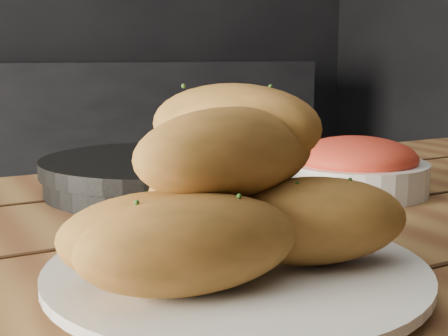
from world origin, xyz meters
The scene contains 4 objects.
plate centered at (0.07, -0.28, 0.76)m, with size 0.29×0.29×0.02m.
bread_rolls centered at (0.05, -0.28, 0.82)m, with size 0.28×0.21×0.14m.
skillet centered at (0.14, 0.06, 0.77)m, with size 0.43×0.30×0.05m.
bowl centered at (0.37, -0.07, 0.78)m, with size 0.19×0.19×0.07m.
Camera 1 is at (-0.16, -0.68, 0.93)m, focal length 50.00 mm.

